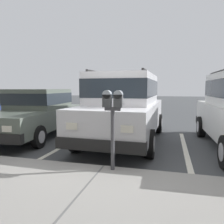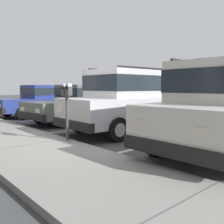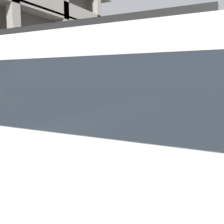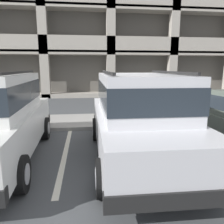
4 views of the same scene
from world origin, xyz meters
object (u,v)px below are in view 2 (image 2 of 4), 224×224
object	(u,v)px
parking_meter_near	(67,98)
dark_hatchback	(81,102)
blue_coupe	(42,99)
silver_suv	(133,98)

from	to	relation	value
parking_meter_near	dark_hatchback	bearing A→B (deg)	-39.25
blue_coupe	parking_meter_near	bearing A→B (deg)	155.48
silver_suv	parking_meter_near	world-z (taller)	silver_suv
dark_hatchback	silver_suv	bearing A→B (deg)	175.43
dark_hatchback	parking_meter_near	world-z (taller)	dark_hatchback
blue_coupe	silver_suv	bearing A→B (deg)	178.64
silver_suv	dark_hatchback	xyz separation A→B (m)	(2.97, 0.01, -0.27)
blue_coupe	parking_meter_near	size ratio (longest dim) A/B	3.23
blue_coupe	parking_meter_near	xyz separation A→B (m)	(-6.43, 2.47, 0.36)
silver_suv	blue_coupe	size ratio (longest dim) A/B	1.05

